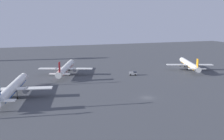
{
  "coord_description": "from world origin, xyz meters",
  "views": [
    {
      "loc": [
        -43.46,
        -85.08,
        30.43
      ],
      "look_at": [
        -1.93,
        37.68,
        4.0
      ],
      "focal_mm": 40.12,
      "sensor_mm": 36.0,
      "label": 1
    }
  ],
  "objects_px": {
    "airplane_terminal_side": "(12,88)",
    "airplane_far_stand": "(66,68)",
    "baggage_tractor": "(133,73)",
    "airplane_taxiway_distant": "(190,64)"
  },
  "relations": [
    {
      "from": "airplane_far_stand",
      "to": "airplane_taxiway_distant",
      "type": "bearing_deg",
      "value": 10.81
    },
    {
      "from": "airplane_terminal_side",
      "to": "airplane_far_stand",
      "type": "height_order",
      "value": "airplane_terminal_side"
    },
    {
      "from": "airplane_terminal_side",
      "to": "airplane_far_stand",
      "type": "distance_m",
      "value": 43.53
    },
    {
      "from": "airplane_taxiway_distant",
      "to": "airplane_far_stand",
      "type": "relative_size",
      "value": 0.93
    },
    {
      "from": "airplane_terminal_side",
      "to": "airplane_far_stand",
      "type": "bearing_deg",
      "value": 65.27
    },
    {
      "from": "airplane_far_stand",
      "to": "baggage_tractor",
      "type": "xyz_separation_m",
      "value": [
        34.93,
        -13.21,
        -2.54
      ]
    },
    {
      "from": "airplane_far_stand",
      "to": "airplane_terminal_side",
      "type": "bearing_deg",
      "value": -107.41
    },
    {
      "from": "airplane_terminal_side",
      "to": "baggage_tractor",
      "type": "distance_m",
      "value": 64.7
    },
    {
      "from": "airplane_terminal_side",
      "to": "baggage_tractor",
      "type": "height_order",
      "value": "airplane_terminal_side"
    },
    {
      "from": "baggage_tractor",
      "to": "airplane_terminal_side",
      "type": "bearing_deg",
      "value": -49.71
    }
  ]
}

